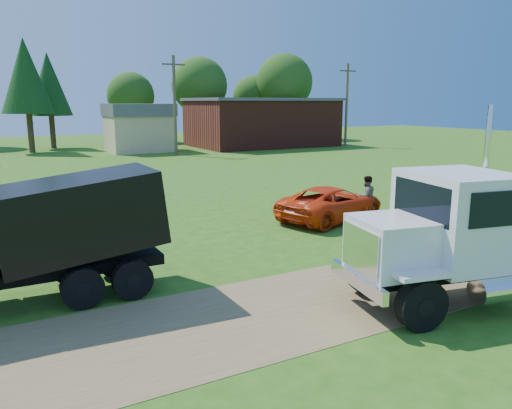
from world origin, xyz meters
TOP-DOWN VIEW (x-y plane):
  - ground at (0.00, 0.00)m, footprint 140.00×140.00m
  - dirt_track at (0.00, 0.00)m, footprint 120.00×4.20m
  - white_semi_tractor at (-0.01, -1.66)m, footprint 8.13×4.00m
  - black_dump_truck at (-9.33, 3.34)m, footprint 7.37×2.28m
  - orange_pickup at (2.62, 6.87)m, footprint 5.56×3.67m
  - spectator_b at (4.23, 6.54)m, footprint 0.90×0.72m
  - brick_building at (18.00, 40.00)m, footprint 15.40×10.40m
  - tan_shed at (4.00, 40.00)m, footprint 6.20×5.40m
  - utility_poles at (6.00, 35.00)m, footprint 42.20×0.28m
  - tree_row at (6.49, 50.19)m, footprint 55.52×15.63m

SIDE VIEW (x-z plane):
  - ground at x=0.00m, z-range 0.00..0.00m
  - dirt_track at x=0.00m, z-range 0.00..0.01m
  - orange_pickup at x=2.62m, z-range 0.00..1.42m
  - spectator_b at x=4.23m, z-range 0.00..1.79m
  - white_semi_tractor at x=-0.01m, z-range -0.76..4.03m
  - black_dump_truck at x=-9.33m, z-range 0.16..3.35m
  - tan_shed at x=4.00m, z-range 0.07..4.77m
  - brick_building at x=18.00m, z-range 0.01..5.31m
  - utility_poles at x=6.00m, z-range 0.21..9.21m
  - tree_row at x=6.49m, z-range 1.03..12.26m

